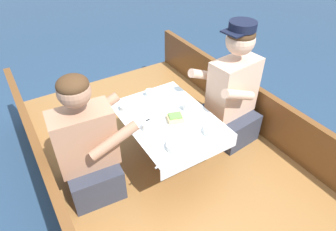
# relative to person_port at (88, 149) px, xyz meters

# --- Properties ---
(ground_plane) EXTENTS (60.00, 60.00, 0.00)m
(ground_plane) POSITION_rel_person_port_xyz_m (0.61, 0.03, -0.66)
(ground_plane) COLOR navy
(boat_deck) EXTENTS (1.87, 2.84, 0.28)m
(boat_deck) POSITION_rel_person_port_xyz_m (0.61, 0.03, -0.52)
(boat_deck) COLOR #9E6B38
(boat_deck) RESTS_ON ground_plane
(gunwale_port) EXTENTS (0.06, 2.84, 0.41)m
(gunwale_port) POSITION_rel_person_port_xyz_m (-0.29, 0.03, -0.18)
(gunwale_port) COLOR brown
(gunwale_port) RESTS_ON boat_deck
(gunwale_starboard) EXTENTS (0.06, 2.84, 0.41)m
(gunwale_starboard) POSITION_rel_person_port_xyz_m (1.52, 0.03, -0.18)
(gunwale_starboard) COLOR brown
(gunwale_starboard) RESTS_ON boat_deck
(cockpit_table) EXTENTS (0.62, 0.83, 0.43)m
(cockpit_table) POSITION_rel_person_port_xyz_m (0.61, -0.05, 0.01)
(cockpit_table) COLOR #B2B2B7
(cockpit_table) RESTS_ON boat_deck
(person_port) EXTENTS (0.55, 0.48, 0.95)m
(person_port) POSITION_rel_person_port_xyz_m (0.00, 0.00, 0.00)
(person_port) COLOR #333847
(person_port) RESTS_ON boat_deck
(person_starboard) EXTENTS (0.55, 0.48, 1.05)m
(person_starboard) POSITION_rel_person_port_xyz_m (1.22, -0.07, 0.06)
(person_starboard) COLOR #333847
(person_starboard) RESTS_ON boat_deck
(plate_sandwich) EXTENTS (0.17, 0.17, 0.01)m
(plate_sandwich) POSITION_rel_person_port_xyz_m (0.63, -0.12, 0.06)
(plate_sandwich) COLOR silver
(plate_sandwich) RESTS_ON cockpit_table
(plate_bread) EXTENTS (0.16, 0.16, 0.01)m
(plate_bread) POSITION_rel_person_port_xyz_m (0.73, 0.12, 0.06)
(plate_bread) COLOR silver
(plate_bread) RESTS_ON cockpit_table
(sandwich) EXTENTS (0.13, 0.12, 0.05)m
(sandwich) POSITION_rel_person_port_xyz_m (0.63, -0.12, 0.09)
(sandwich) COLOR #E0BC7F
(sandwich) RESTS_ON plate_sandwich
(bowl_port_near) EXTENTS (0.14, 0.14, 0.04)m
(bowl_port_near) POSITION_rel_person_port_xyz_m (0.79, -0.37, 0.08)
(bowl_port_near) COLOR silver
(bowl_port_near) RESTS_ON cockpit_table
(bowl_starboard_near) EXTENTS (0.11, 0.11, 0.04)m
(bowl_starboard_near) POSITION_rel_person_port_xyz_m (0.40, 0.20, 0.08)
(bowl_starboard_near) COLOR silver
(bowl_starboard_near) RESTS_ON cockpit_table
(bowl_center_far) EXTENTS (0.14, 0.14, 0.04)m
(bowl_center_far) POSITION_rel_person_port_xyz_m (0.49, -0.36, 0.08)
(bowl_center_far) COLOR silver
(bowl_center_far) RESTS_ON cockpit_table
(coffee_cup_port) EXTENTS (0.09, 0.06, 0.06)m
(coffee_cup_port) POSITION_rel_person_port_xyz_m (0.63, 0.27, 0.08)
(coffee_cup_port) COLOR silver
(coffee_cup_port) RESTS_ON cockpit_table
(coffee_cup_starboard) EXTENTS (0.09, 0.06, 0.06)m
(coffee_cup_starboard) POSITION_rel_person_port_xyz_m (0.41, -0.10, 0.08)
(coffee_cup_starboard) COLOR silver
(coffee_cup_starboard) RESTS_ON cockpit_table
(coffee_cup_center) EXTENTS (0.09, 0.06, 0.07)m
(coffee_cup_center) POSITION_rel_person_port_xyz_m (0.78, -0.05, 0.09)
(coffee_cup_center) COLOR silver
(coffee_cup_center) RESTS_ON cockpit_table
(utensil_spoon_starboard) EXTENTS (0.17, 0.07, 0.01)m
(utensil_spoon_starboard) POSITION_rel_person_port_xyz_m (0.39, -0.41, 0.06)
(utensil_spoon_starboard) COLOR silver
(utensil_spoon_starboard) RESTS_ON cockpit_table
(utensil_spoon_port) EXTENTS (0.14, 0.12, 0.01)m
(utensil_spoon_port) POSITION_rel_person_port_xyz_m (0.44, 0.12, 0.06)
(utensil_spoon_port) COLOR silver
(utensil_spoon_port) RESTS_ON cockpit_table
(utensil_spoon_center) EXTENTS (0.16, 0.09, 0.01)m
(utensil_spoon_center) POSITION_rel_person_port_xyz_m (0.53, 0.16, 0.06)
(utensil_spoon_center) COLOR silver
(utensil_spoon_center) RESTS_ON cockpit_table
(utensil_fork_starboard) EXTENTS (0.17, 0.02, 0.00)m
(utensil_fork_starboard) POSITION_rel_person_port_xyz_m (0.41, -0.01, 0.06)
(utensil_fork_starboard) COLOR silver
(utensil_fork_starboard) RESTS_ON cockpit_table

